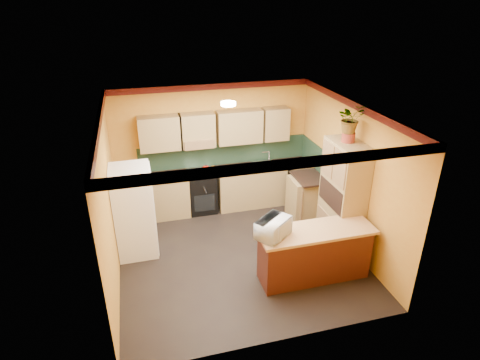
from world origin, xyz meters
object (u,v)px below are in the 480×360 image
(base_cabinets_back, at_px, (230,189))
(pantry, at_px, (342,198))
(breakfast_bar, at_px, (314,255))
(stove, at_px, (202,191))
(microwave, at_px, (273,228))
(fridge, at_px, (134,212))

(base_cabinets_back, bearing_deg, pantry, -53.36)
(breakfast_bar, bearing_deg, base_cabinets_back, 105.49)
(breakfast_bar, bearing_deg, stove, 116.80)
(pantry, xyz_separation_m, breakfast_bar, (-0.79, -0.65, -0.61))
(base_cabinets_back, relative_size, microwave, 6.68)
(pantry, relative_size, microwave, 3.84)
(stove, relative_size, breakfast_bar, 0.51)
(breakfast_bar, distance_m, microwave, 0.98)
(stove, bearing_deg, microwave, -76.68)
(pantry, relative_size, breakfast_bar, 1.17)
(pantry, bearing_deg, breakfast_bar, -140.42)
(pantry, bearing_deg, base_cabinets_back, 126.64)
(pantry, distance_m, breakfast_bar, 1.20)
(fridge, bearing_deg, breakfast_bar, -28.10)
(breakfast_bar, bearing_deg, pantry, 39.58)
(base_cabinets_back, xyz_separation_m, pantry, (1.55, -2.09, 0.61))
(stove, distance_m, breakfast_bar, 3.07)
(base_cabinets_back, relative_size, fridge, 2.15)
(base_cabinets_back, height_order, stove, stove)
(pantry, bearing_deg, microwave, -156.80)
(stove, bearing_deg, fridge, -138.84)
(base_cabinets_back, bearing_deg, microwave, -89.50)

